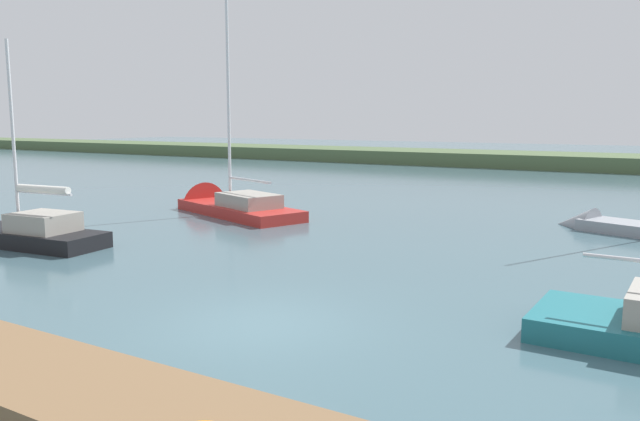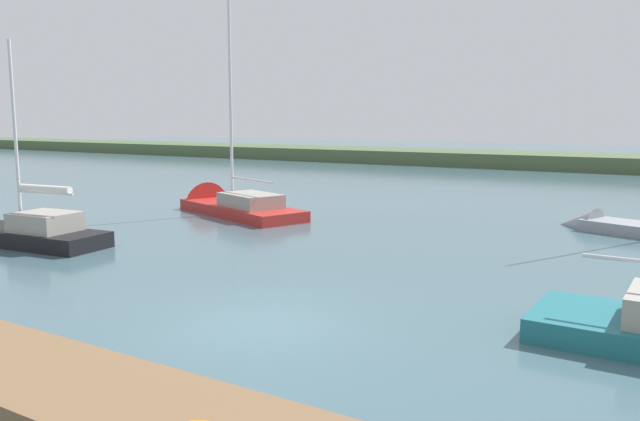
% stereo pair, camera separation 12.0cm
% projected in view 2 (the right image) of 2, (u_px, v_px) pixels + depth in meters
% --- Properties ---
extents(ground_plane, '(200.00, 200.00, 0.00)m').
position_uv_depth(ground_plane, '(259.00, 324.00, 12.79)').
color(ground_plane, '#42606B').
extents(far_shoreline, '(180.00, 8.00, 2.40)m').
position_uv_depth(far_shoreline, '(599.00, 169.00, 52.05)').
color(far_shoreline, '#4C603D').
rests_on(far_shoreline, ground_plane).
extents(dock_pier, '(27.79, 1.94, 0.75)m').
position_uv_depth(dock_pier, '(45.00, 395.00, 8.63)').
color(dock_pier, brown).
rests_on(dock_pier, ground_plane).
extents(sailboat_far_left, '(7.08, 2.58, 7.56)m').
position_uv_depth(sailboat_far_left, '(9.00, 238.00, 21.29)').
color(sailboat_far_left, black).
rests_on(sailboat_far_left, ground_plane).
extents(sailboat_behind_pier, '(8.80, 5.09, 10.59)m').
position_uv_depth(sailboat_behind_pier, '(223.00, 208.00, 28.45)').
color(sailboat_behind_pier, '#B22823').
rests_on(sailboat_behind_pier, ground_plane).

